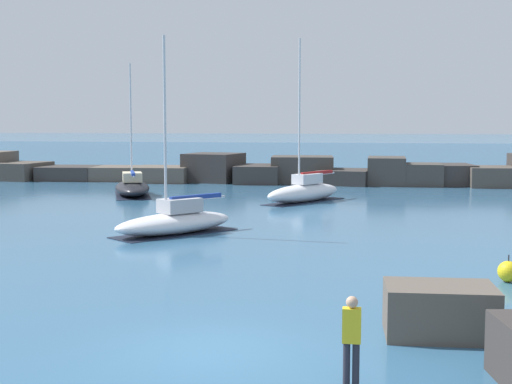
{
  "coord_description": "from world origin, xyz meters",
  "views": [
    {
      "loc": [
        3.56,
        -15.17,
        5.1
      ],
      "look_at": [
        -2.85,
        23.93,
        1.21
      ],
      "focal_mm": 50.0,
      "sensor_mm": 36.0,
      "label": 1
    }
  ],
  "objects_px": {
    "sailboat_moored_0": "(304,191)",
    "sailboat_moored_1": "(175,221)",
    "person_on_rocks": "(352,335)",
    "sailboat_moored_3": "(132,187)",
    "mooring_buoy_far_side": "(183,211)",
    "mooring_buoy_orange_near": "(508,271)"
  },
  "relations": [
    {
      "from": "sailboat_moored_0",
      "to": "sailboat_moored_1",
      "type": "bearing_deg",
      "value": -108.04
    },
    {
      "from": "sailboat_moored_1",
      "to": "person_on_rocks",
      "type": "xyz_separation_m",
      "value": [
        8.55,
        -17.81,
        0.4
      ]
    },
    {
      "from": "sailboat_moored_3",
      "to": "mooring_buoy_far_side",
      "type": "distance_m",
      "value": 12.57
    },
    {
      "from": "sailboat_moored_1",
      "to": "sailboat_moored_3",
      "type": "distance_m",
      "value": 17.94
    },
    {
      "from": "sailboat_moored_3",
      "to": "person_on_rocks",
      "type": "distance_m",
      "value": 37.7
    },
    {
      "from": "mooring_buoy_orange_near",
      "to": "mooring_buoy_far_side",
      "type": "height_order",
      "value": "mooring_buoy_orange_near"
    },
    {
      "from": "sailboat_moored_3",
      "to": "mooring_buoy_orange_near",
      "type": "relative_size",
      "value": 10.45
    },
    {
      "from": "sailboat_moored_3",
      "to": "mooring_buoy_orange_near",
      "type": "height_order",
      "value": "sailboat_moored_3"
    },
    {
      "from": "sailboat_moored_0",
      "to": "mooring_buoy_orange_near",
      "type": "distance_m",
      "value": 23.63
    },
    {
      "from": "mooring_buoy_orange_near",
      "to": "sailboat_moored_3",
      "type": "bearing_deg",
      "value": 130.97
    },
    {
      "from": "sailboat_moored_1",
      "to": "mooring_buoy_far_side",
      "type": "distance_m",
      "value": 5.61
    },
    {
      "from": "sailboat_moored_0",
      "to": "mooring_buoy_far_side",
      "type": "height_order",
      "value": "sailboat_moored_0"
    },
    {
      "from": "person_on_rocks",
      "to": "mooring_buoy_orange_near",
      "type": "bearing_deg",
      "value": 64.67
    },
    {
      "from": "sailboat_moored_3",
      "to": "mooring_buoy_far_side",
      "type": "relative_size",
      "value": 10.59
    },
    {
      "from": "sailboat_moored_0",
      "to": "person_on_rocks",
      "type": "distance_m",
      "value": 32.16
    },
    {
      "from": "mooring_buoy_orange_near",
      "to": "person_on_rocks",
      "type": "relative_size",
      "value": 0.49
    },
    {
      "from": "sailboat_moored_0",
      "to": "mooring_buoy_far_side",
      "type": "bearing_deg",
      "value": -123.63
    },
    {
      "from": "sailboat_moored_0",
      "to": "mooring_buoy_orange_near",
      "type": "relative_size",
      "value": 11.76
    },
    {
      "from": "sailboat_moored_3",
      "to": "mooring_buoy_orange_near",
      "type": "bearing_deg",
      "value": -49.03
    },
    {
      "from": "sailboat_moored_3",
      "to": "sailboat_moored_1",
      "type": "bearing_deg",
      "value": -64.64
    },
    {
      "from": "mooring_buoy_far_side",
      "to": "person_on_rocks",
      "type": "height_order",
      "value": "person_on_rocks"
    },
    {
      "from": "sailboat_moored_1",
      "to": "sailboat_moored_3",
      "type": "height_order",
      "value": "sailboat_moored_3"
    }
  ]
}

